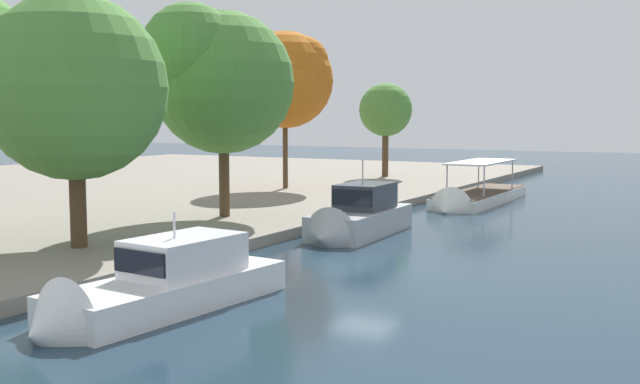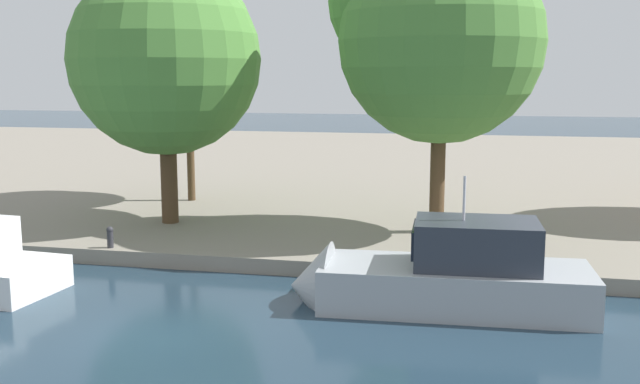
% 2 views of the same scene
% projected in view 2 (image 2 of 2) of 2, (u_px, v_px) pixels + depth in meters
% --- Properties ---
extents(ground_plane, '(220.00, 220.00, 0.00)m').
position_uv_depth(ground_plane, '(153.00, 335.00, 19.18)').
color(ground_plane, '#1E3342').
extents(dock_promenade, '(120.00, 55.00, 0.55)m').
position_uv_depth(dock_promenade, '(361.00, 168.00, 51.66)').
color(dock_promenade, gray).
rests_on(dock_promenade, ground_plane).
extents(motor_yacht_2, '(8.85, 3.25, 4.82)m').
position_uv_depth(motor_yacht_2, '(435.00, 282.00, 21.30)').
color(motor_yacht_2, '#9EA3A8').
rests_on(motor_yacht_2, ground_plane).
extents(mooring_bollard_2, '(0.25, 0.25, 0.79)m').
position_uv_depth(mooring_bollard_2, '(110.00, 236.00, 26.43)').
color(mooring_bollard_2, '#2D2D33').
rests_on(mooring_bollard_2, dock_promenade).
extents(tree_0, '(6.43, 6.56, 11.20)m').
position_uv_depth(tree_0, '(184.00, 36.00, 35.56)').
color(tree_0, '#4C3823').
rests_on(tree_0, dock_promenade).
extents(tree_1, '(7.86, 7.86, 10.74)m').
position_uv_depth(tree_1, '(160.00, 56.00, 30.11)').
color(tree_1, '#4C3823').
rests_on(tree_1, dock_promenade).
extents(tree_3, '(8.48, 7.91, 11.68)m').
position_uv_depth(tree_3, '(431.00, 33.00, 28.36)').
color(tree_3, '#4C3823').
rests_on(tree_3, dock_promenade).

